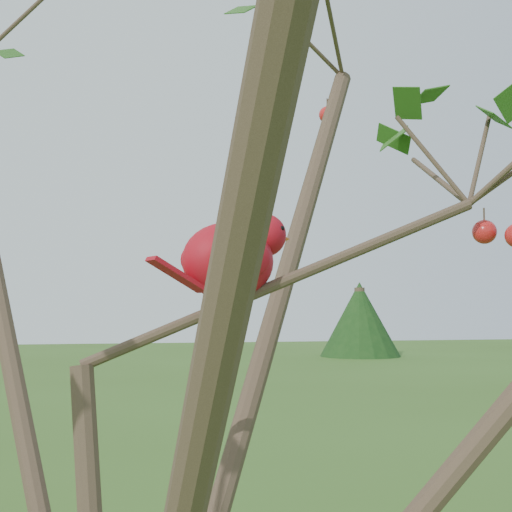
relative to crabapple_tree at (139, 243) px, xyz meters
The scene contains 3 objects.
crabapple_tree is the anchor object (origin of this frame).
cardinal 0.18m from the crabapple_tree, 36.74° to the left, with size 0.24×0.16×0.17m.
distant_trees 22.33m from the crabapple_tree, 96.98° to the left, with size 38.48×13.72×3.09m.
Camera 1 is at (-0.02, -0.98, 2.04)m, focal length 50.00 mm.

